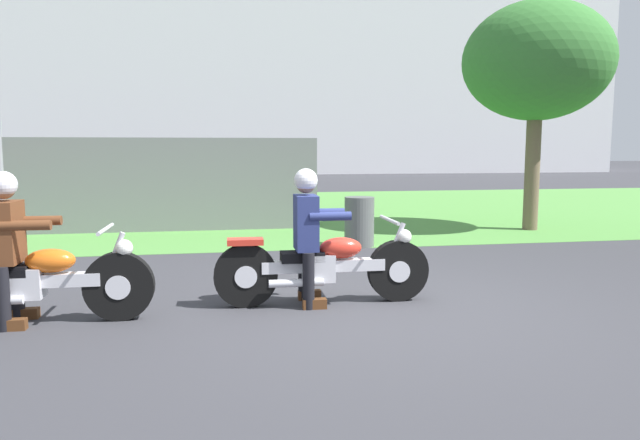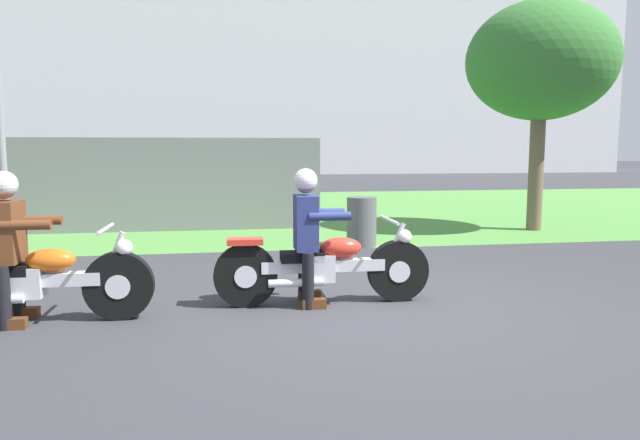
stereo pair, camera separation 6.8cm
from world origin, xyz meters
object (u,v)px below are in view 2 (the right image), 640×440
object	(u,v)px
motorcycle_lead	(324,266)
tree_roadside	(541,62)
streetlight_pole	(2,20)
rider_lead	(308,226)
rider_follow	(9,236)
trash_can	(362,222)
motorcycle_follow	(32,281)

from	to	relation	value
motorcycle_lead	tree_roadside	size ratio (longest dim) A/B	0.51
motorcycle_lead	streetlight_pole	bearing A→B (deg)	139.30
rider_lead	tree_roadside	size ratio (longest dim) A/B	0.32
rider_follow	tree_roadside	xyz separation A→B (m)	(7.94, 4.98, 2.41)
trash_can	streetlight_pole	bearing A→B (deg)	177.03
motorcycle_lead	rider_lead	bearing A→B (deg)	179.18
motorcycle_follow	streetlight_pole	distance (m)	5.19
motorcycle_lead	streetlight_pole	distance (m)	6.37
tree_roadside	motorcycle_lead	bearing A→B (deg)	-136.49
tree_roadside	streetlight_pole	xyz separation A→B (m)	(-9.18, -1.06, 0.24)
rider_follow	streetlight_pole	size ratio (longest dim) A/B	0.25
motorcycle_lead	motorcycle_follow	world-z (taller)	motorcycle_follow
motorcycle_lead	motorcycle_follow	size ratio (longest dim) A/B	1.02
motorcycle_lead	rider_lead	world-z (taller)	rider_lead
motorcycle_lead	rider_follow	size ratio (longest dim) A/B	1.60
tree_roadside	motorcycle_follow	bearing A→B (deg)	-147.32
rider_follow	streetlight_pole	distance (m)	4.90
tree_roadside	rider_follow	bearing A→B (deg)	-147.90
motorcycle_lead	trash_can	xyz separation A→B (m)	(1.22, 3.42, 0.01)
motorcycle_lead	streetlight_pole	xyz separation A→B (m)	(-4.17, 3.70, 3.08)
tree_roadside	trash_can	size ratio (longest dim) A/B	5.40
streetlight_pole	trash_can	xyz separation A→B (m)	(5.38, -0.28, -3.07)
motorcycle_lead	trash_can	world-z (taller)	motorcycle_lead
motorcycle_follow	trash_can	xyz separation A→B (m)	(3.97, 3.65, 0.01)
motorcycle_lead	trash_can	size ratio (longest dim) A/B	2.76
motorcycle_follow	rider_follow	bearing A→B (deg)	179.18
motorcycle_follow	tree_roadside	world-z (taller)	tree_roadside
streetlight_pole	trash_can	bearing A→B (deg)	-2.97
streetlight_pole	motorcycle_follow	bearing A→B (deg)	-70.28
streetlight_pole	rider_follow	bearing A→B (deg)	-72.47
motorcycle_lead	streetlight_pole	world-z (taller)	streetlight_pole
motorcycle_lead	trash_can	bearing A→B (deg)	71.32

